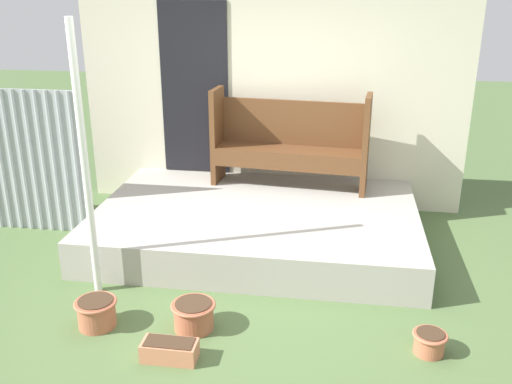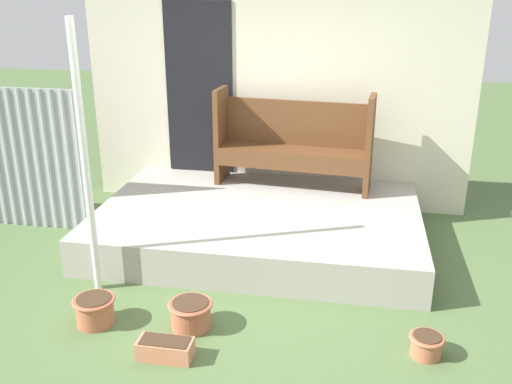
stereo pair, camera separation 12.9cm
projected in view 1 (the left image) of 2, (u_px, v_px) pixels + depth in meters
The scene contains 9 objects.
ground_plane at pixel (246, 295), 4.99m from camera, with size 24.00×24.00×0.00m, color #516B3D.
porch_slab at pixel (257, 225), 5.96m from camera, with size 3.29×2.21×0.37m.
house_wall at pixel (268, 98), 6.63m from camera, with size 4.49×0.08×2.60m.
support_post at pixel (85, 165), 4.66m from camera, with size 0.07×0.07×2.34m.
bench at pixel (290, 139), 6.38m from camera, with size 1.77×0.55×1.08m.
flower_pot_left at pixel (96, 312), 4.51m from camera, with size 0.34×0.34×0.23m.
flower_pot_middle at pixel (194, 314), 4.47m from camera, with size 0.35×0.35×0.23m.
flower_pot_right at pixel (429, 341), 4.19m from camera, with size 0.26×0.26×0.17m.
planter_box_rect at pixel (170, 350), 4.12m from camera, with size 0.40×0.18×0.15m.
Camera 1 is at (0.74, -4.30, 2.59)m, focal length 40.00 mm.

